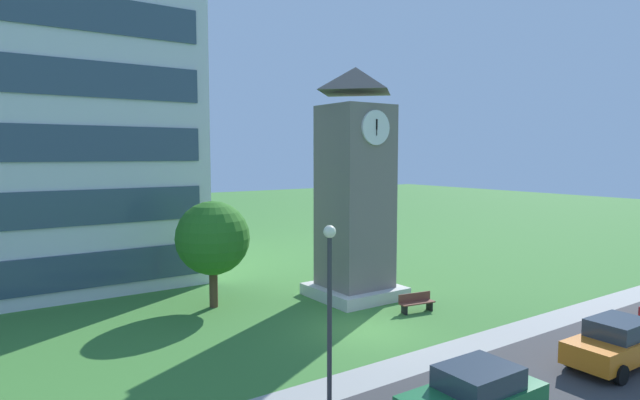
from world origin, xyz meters
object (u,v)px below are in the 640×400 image
Objects in this scene: park_bench at (416,302)px; parked_car_green at (474,397)px; tree_near_tower at (213,238)px; clock_tower at (355,195)px; parked_car_orange at (616,343)px; street_lamp at (330,297)px.

parked_car_green reaches higher than park_bench.
tree_near_tower is at bearing 140.76° from park_bench.
clock_tower is 13.36m from parked_car_orange.
clock_tower is 7.53m from tree_near_tower.
clock_tower reaches higher than park_bench.
parked_car_orange is (1.83, -12.45, -4.50)m from clock_tower.
park_bench is at bearing 53.45° from parked_car_green.
park_bench is 0.45× the size of parked_car_orange.
park_bench is at bearing -78.75° from clock_tower.
parked_car_green is (2.81, -2.86, -2.57)m from street_lamp.
street_lamp is at bearing 134.42° from parked_car_green.
clock_tower is at bearing -19.53° from tree_near_tower.
street_lamp is 1.05× the size of tree_near_tower.
parked_car_green is at bearing -85.19° from tree_near_tower.
street_lamp is (-8.41, -9.50, -1.93)m from clock_tower.
park_bench is 0.36× the size of tree_near_tower.
park_bench is 10.25m from tree_near_tower.
parked_car_green is at bearing 179.32° from parked_car_orange.
parked_car_orange is at bearing -59.73° from tree_near_tower.
street_lamp is 12.03m from tree_near_tower.
clock_tower is at bearing 48.46° from street_lamp.
parked_car_green is (1.24, -14.79, -2.55)m from tree_near_tower.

